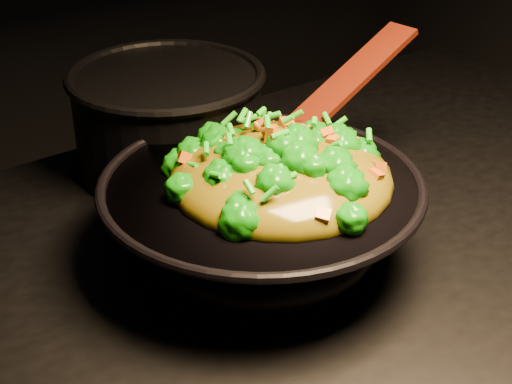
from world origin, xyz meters
TOP-DOWN VIEW (x-y plane):
  - wok at (-0.12, 0.06)m, footprint 0.45×0.45m
  - stir_fry at (-0.10, 0.06)m, footprint 0.31×0.31m
  - spatula at (0.03, 0.12)m, footprint 0.27×0.08m
  - back_pot at (-0.09, 0.32)m, footprint 0.33×0.33m

SIDE VIEW (x-z plane):
  - wok at x=-0.12m, z-range 0.90..1.00m
  - back_pot at x=-0.09m, z-range 0.90..1.04m
  - stir_fry at x=-0.10m, z-range 1.00..1.08m
  - spatula at x=0.03m, z-range 0.99..1.10m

